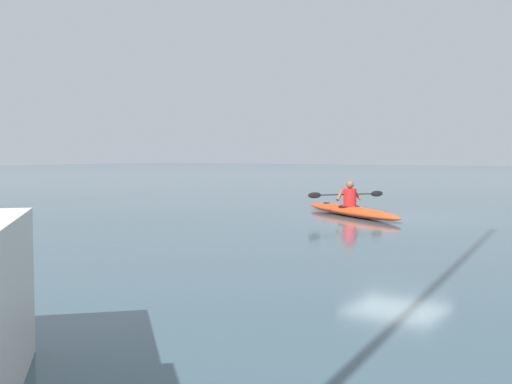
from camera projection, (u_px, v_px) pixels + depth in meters
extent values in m
plane|color=#334C56|center=(398.00, 218.00, 17.08)|extent=(160.00, 160.00, 0.00)
ellipsoid|color=red|center=(351.00, 211.00, 17.67)|extent=(4.30, 3.26, 0.27)
torus|color=black|center=(349.00, 207.00, 17.77)|extent=(0.82, 0.82, 0.04)
cylinder|color=black|center=(327.00, 203.00, 18.99)|extent=(0.18, 0.18, 0.02)
cylinder|color=red|center=(350.00, 197.00, 17.70)|extent=(0.36, 0.36, 0.49)
sphere|color=brown|center=(350.00, 185.00, 17.68)|extent=(0.21, 0.21, 0.21)
cylinder|color=black|center=(346.00, 194.00, 17.89)|extent=(1.16, 1.65, 0.03)
ellipsoid|color=black|center=(315.00, 195.00, 17.52)|extent=(0.26, 0.35, 0.17)
ellipsoid|color=black|center=(377.00, 194.00, 18.25)|extent=(0.26, 0.35, 0.17)
cylinder|color=brown|center=(340.00, 195.00, 17.67)|extent=(0.14, 0.32, 0.34)
cylinder|color=brown|center=(357.00, 195.00, 17.88)|extent=(0.30, 0.21, 0.34)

